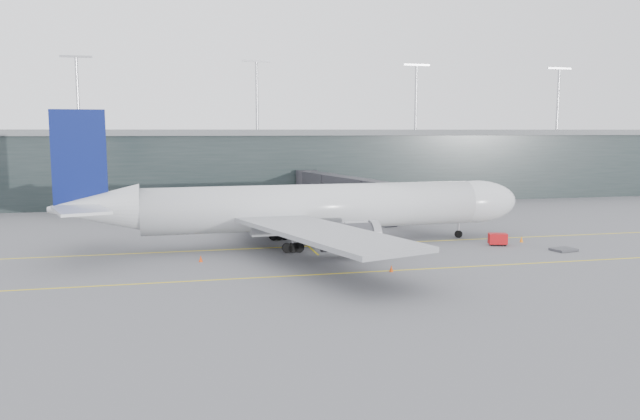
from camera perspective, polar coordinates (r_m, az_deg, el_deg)
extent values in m
plane|color=slate|center=(84.60, -4.95, -2.97)|extent=(320.00, 320.00, 0.00)
cube|color=yellow|center=(80.70, -4.56, -3.46)|extent=(160.00, 0.25, 0.02)
cube|color=yellow|center=(65.25, -2.52, -6.03)|extent=(160.00, 0.25, 0.02)
cube|color=yellow|center=(104.85, -3.75, -0.96)|extent=(0.25, 60.00, 0.02)
cube|color=black|center=(141.16, -8.23, 3.96)|extent=(240.00, 35.00, 14.00)
cube|color=slate|center=(140.94, -8.29, 7.04)|extent=(240.00, 36.00, 1.20)
cylinder|color=#9E9EA3|center=(132.00, -21.28, 9.83)|extent=(0.60, 0.60, 14.00)
cylinder|color=#9E9EA3|center=(131.68, -5.79, 10.29)|extent=(0.60, 0.60, 14.00)
cylinder|color=#9E9EA3|center=(140.38, 8.76, 10.05)|extent=(0.60, 0.60, 14.00)
cylinder|color=#9E9EA3|center=(156.60, 20.92, 9.37)|extent=(0.60, 0.60, 14.00)
cylinder|color=silver|center=(81.85, -0.57, 0.30)|extent=(44.15, 7.44, 5.93)
ellipsoid|color=silver|center=(90.46, 13.97, 0.75)|extent=(12.64, 6.35, 5.93)
cone|color=silver|center=(79.62, -19.94, 0.15)|extent=(10.71, 6.05, 5.69)
cube|color=gray|center=(81.93, -1.21, -1.32)|extent=(15.45, 5.30, 1.91)
cube|color=black|center=(92.16, 15.97, 1.40)|extent=(2.20, 2.94, 0.76)
cube|color=gray|center=(67.07, 0.17, -2.08)|extent=(16.74, 29.03, 0.53)
cylinder|color=#3A3A3F|center=(74.09, 2.60, -2.47)|extent=(6.80, 3.57, 3.35)
cube|color=gray|center=(95.74, -4.41, 0.72)|extent=(15.07, 28.98, 0.53)
cylinder|color=#3A3A3F|center=(91.38, -0.80, -0.60)|extent=(6.80, 3.57, 3.35)
cube|color=#0A1556|center=(79.29, -21.16, 4.44)|extent=(6.23, 0.69, 11.47)
cube|color=silver|center=(74.47, -21.04, 0.00)|extent=(7.54, 9.76, 0.33)
cube|color=silver|center=(84.86, -20.28, 0.87)|extent=(7.06, 9.57, 0.33)
cylinder|color=black|center=(89.96, 12.55, -2.16)|extent=(1.06, 0.42, 1.05)
cylinder|color=#9E9EA3|center=(89.84, 12.56, -1.71)|extent=(0.29, 0.29, 2.49)
cylinder|color=black|center=(77.25, -2.48, -3.47)|extent=(1.26, 0.52, 1.24)
cylinder|color=black|center=(86.10, -3.78, -2.36)|extent=(1.26, 0.52, 1.24)
cube|color=#2A2A2F|center=(89.88, 9.70, 1.10)|extent=(4.33, 4.66, 3.08)
cube|color=#2A2A2F|center=(97.38, 6.57, 1.62)|extent=(5.95, 14.54, 2.75)
cube|color=#2A2A2F|center=(109.63, 2.54, 2.29)|extent=(6.22, 14.60, 2.86)
cube|color=#2A2A2F|center=(122.33, -0.67, 2.82)|extent=(6.48, 14.67, 2.97)
cylinder|color=#9E9EA3|center=(98.42, 6.30, -0.31)|extent=(0.55, 0.55, 4.18)
cube|color=#3A3A3F|center=(98.66, 6.29, -1.29)|extent=(2.52, 2.11, 0.77)
cylinder|color=#2A2A2F|center=(128.04, 2.76, 3.01)|extent=(4.40, 4.40, 3.30)
cylinder|color=#2A2A2F|center=(128.35, 2.75, 1.45)|extent=(1.98, 1.98, 3.96)
cube|color=#AA0C10|center=(85.28, 15.94, -2.53)|extent=(2.65, 2.07, 1.37)
cylinder|color=black|center=(84.71, 15.44, -3.05)|extent=(0.45, 0.27, 0.42)
cylinder|color=black|center=(85.08, 16.56, -3.05)|extent=(0.45, 0.27, 0.42)
cylinder|color=black|center=(85.73, 15.30, -2.93)|extent=(0.45, 0.27, 0.42)
cylinder|color=black|center=(86.09, 16.40, -2.92)|extent=(0.45, 0.27, 0.42)
cube|color=#3A3A3F|center=(84.22, 21.37, -3.38)|extent=(3.25, 2.82, 0.28)
cube|color=#3A3A3F|center=(95.03, -8.82, -1.79)|extent=(2.39, 1.96, 0.23)
cube|color=#ADB1BA|center=(94.87, -8.83, -1.18)|extent=(1.92, 1.82, 1.72)
cube|color=navy|center=(94.75, -8.85, -0.64)|extent=(1.98, 1.88, 0.09)
cube|color=#3A3A3F|center=(94.99, -7.88, -1.79)|extent=(2.37, 2.01, 0.21)
cube|color=#ACB2B9|center=(94.84, -7.89, -1.21)|extent=(1.93, 1.84, 1.61)
cube|color=navy|center=(94.72, -7.90, -0.71)|extent=(1.99, 1.90, 0.09)
cube|color=#3A3A3F|center=(95.09, -5.43, -1.75)|extent=(2.07, 1.75, 0.19)
cube|color=#B8BCC5|center=(94.97, -5.44, -1.25)|extent=(1.68, 1.60, 1.41)
cube|color=navy|center=(94.86, -5.44, -0.81)|extent=(1.74, 1.66, 0.08)
cone|color=orange|center=(88.72, 17.94, -2.57)|extent=(0.49, 0.49, 0.78)
cone|color=#E4470C|center=(67.41, 6.54, -5.33)|extent=(0.45, 0.45, 0.72)
cone|color=#D2560B|center=(96.08, -0.63, -1.51)|extent=(0.42, 0.42, 0.67)
cone|color=red|center=(73.21, -10.85, -4.39)|extent=(0.47, 0.47, 0.75)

